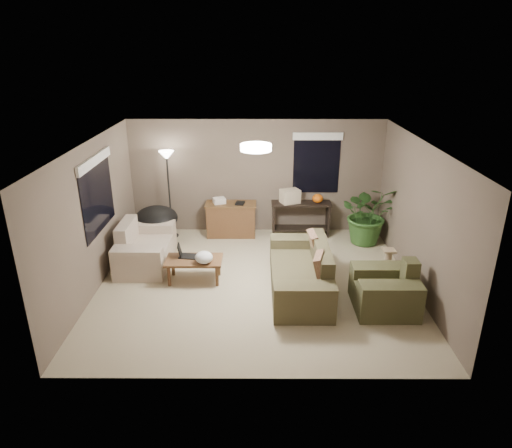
{
  "coord_description": "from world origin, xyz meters",
  "views": [
    {
      "loc": [
        0.03,
        -7.17,
        3.98
      ],
      "look_at": [
        0.0,
        0.2,
        1.05
      ],
      "focal_mm": 32.0,
      "sensor_mm": 36.0,
      "label": 1
    }
  ],
  "objects_px": {
    "desk": "(231,219)",
    "console_table": "(301,216)",
    "houseplant": "(368,220)",
    "floor_lamp": "(167,166)",
    "coffee_table": "(194,262)",
    "cat_scratching_post": "(388,264)",
    "loveseat": "(144,249)",
    "armchair": "(385,291)",
    "main_sofa": "(302,274)",
    "papasan_chair": "(157,222)"
  },
  "relations": [
    {
      "from": "armchair",
      "to": "houseplant",
      "type": "height_order",
      "value": "houseplant"
    },
    {
      "from": "coffee_table",
      "to": "papasan_chair",
      "type": "bearing_deg",
      "value": 120.87
    },
    {
      "from": "floor_lamp",
      "to": "armchair",
      "type": "bearing_deg",
      "value": -36.56
    },
    {
      "from": "main_sofa",
      "to": "floor_lamp",
      "type": "bearing_deg",
      "value": 138.57
    },
    {
      "from": "houseplant",
      "to": "desk",
      "type": "bearing_deg",
      "value": 172.57
    },
    {
      "from": "houseplant",
      "to": "cat_scratching_post",
      "type": "relative_size",
      "value": 2.62
    },
    {
      "from": "armchair",
      "to": "desk",
      "type": "distance_m",
      "value": 3.97
    },
    {
      "from": "loveseat",
      "to": "houseplant",
      "type": "relative_size",
      "value": 1.22
    },
    {
      "from": "main_sofa",
      "to": "desk",
      "type": "relative_size",
      "value": 2.0
    },
    {
      "from": "floor_lamp",
      "to": "cat_scratching_post",
      "type": "bearing_deg",
      "value": -22.54
    },
    {
      "from": "loveseat",
      "to": "armchair",
      "type": "relative_size",
      "value": 1.6
    },
    {
      "from": "loveseat",
      "to": "coffee_table",
      "type": "height_order",
      "value": "loveseat"
    },
    {
      "from": "armchair",
      "to": "coffee_table",
      "type": "xyz_separation_m",
      "value": [
        -3.17,
        0.9,
        0.06
      ]
    },
    {
      "from": "loveseat",
      "to": "cat_scratching_post",
      "type": "relative_size",
      "value": 3.2
    },
    {
      "from": "floor_lamp",
      "to": "desk",
      "type": "bearing_deg",
      "value": 2.58
    },
    {
      "from": "console_table",
      "to": "cat_scratching_post",
      "type": "xyz_separation_m",
      "value": [
        1.44,
        -1.88,
        -0.22
      ]
    },
    {
      "from": "cat_scratching_post",
      "to": "papasan_chair",
      "type": "bearing_deg",
      "value": 162.35
    },
    {
      "from": "floor_lamp",
      "to": "houseplant",
      "type": "height_order",
      "value": "floor_lamp"
    },
    {
      "from": "armchair",
      "to": "floor_lamp",
      "type": "height_order",
      "value": "floor_lamp"
    },
    {
      "from": "desk",
      "to": "console_table",
      "type": "height_order",
      "value": "same"
    },
    {
      "from": "main_sofa",
      "to": "loveseat",
      "type": "distance_m",
      "value": 3.11
    },
    {
      "from": "loveseat",
      "to": "papasan_chair",
      "type": "distance_m",
      "value": 1.01
    },
    {
      "from": "main_sofa",
      "to": "desk",
      "type": "xyz_separation_m",
      "value": [
        -1.34,
        2.4,
        0.08
      ]
    },
    {
      "from": "floor_lamp",
      "to": "loveseat",
      "type": "bearing_deg",
      "value": -102.23
    },
    {
      "from": "armchair",
      "to": "console_table",
      "type": "relative_size",
      "value": 0.77
    },
    {
      "from": "desk",
      "to": "houseplant",
      "type": "xyz_separation_m",
      "value": [
        2.91,
        -0.38,
        0.13
      ]
    },
    {
      "from": "floor_lamp",
      "to": "main_sofa",
      "type": "bearing_deg",
      "value": -41.43
    },
    {
      "from": "loveseat",
      "to": "floor_lamp",
      "type": "distance_m",
      "value": 1.88
    },
    {
      "from": "coffee_table",
      "to": "loveseat",
      "type": "bearing_deg",
      "value": 146.78
    },
    {
      "from": "coffee_table",
      "to": "cat_scratching_post",
      "type": "distance_m",
      "value": 3.53
    },
    {
      "from": "coffee_table",
      "to": "console_table",
      "type": "relative_size",
      "value": 0.77
    },
    {
      "from": "armchair",
      "to": "console_table",
      "type": "height_order",
      "value": "armchair"
    },
    {
      "from": "loveseat",
      "to": "console_table",
      "type": "distance_m",
      "value": 3.45
    },
    {
      "from": "loveseat",
      "to": "floor_lamp",
      "type": "relative_size",
      "value": 0.84
    },
    {
      "from": "desk",
      "to": "houseplant",
      "type": "relative_size",
      "value": 0.84
    },
    {
      "from": "loveseat",
      "to": "console_table",
      "type": "xyz_separation_m",
      "value": [
        3.13,
        1.44,
        0.14
      ]
    },
    {
      "from": "coffee_table",
      "to": "papasan_chair",
      "type": "xyz_separation_m",
      "value": [
        -1.01,
        1.68,
        0.11
      ]
    },
    {
      "from": "loveseat",
      "to": "houseplant",
      "type": "xyz_separation_m",
      "value": [
        4.51,
        1.01,
        0.21
      ]
    },
    {
      "from": "console_table",
      "to": "cat_scratching_post",
      "type": "height_order",
      "value": "console_table"
    },
    {
      "from": "main_sofa",
      "to": "cat_scratching_post",
      "type": "relative_size",
      "value": 4.4
    },
    {
      "from": "loveseat",
      "to": "main_sofa",
      "type": "bearing_deg",
      "value": -18.93
    },
    {
      "from": "coffee_table",
      "to": "houseplant",
      "type": "bearing_deg",
      "value": 26.18
    },
    {
      "from": "houseplant",
      "to": "coffee_table",
      "type": "bearing_deg",
      "value": -153.82
    },
    {
      "from": "main_sofa",
      "to": "armchair",
      "type": "distance_m",
      "value": 1.41
    },
    {
      "from": "console_table",
      "to": "papasan_chair",
      "type": "distance_m",
      "value": 3.12
    },
    {
      "from": "cat_scratching_post",
      "to": "console_table",
      "type": "bearing_deg",
      "value": 127.37
    },
    {
      "from": "cat_scratching_post",
      "to": "armchair",
      "type": "bearing_deg",
      "value": -106.81
    },
    {
      "from": "desk",
      "to": "coffee_table",
      "type": "bearing_deg",
      "value": -104.77
    },
    {
      "from": "armchair",
      "to": "coffee_table",
      "type": "bearing_deg",
      "value": 164.2
    },
    {
      "from": "main_sofa",
      "to": "desk",
      "type": "bearing_deg",
      "value": 119.24
    }
  ]
}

